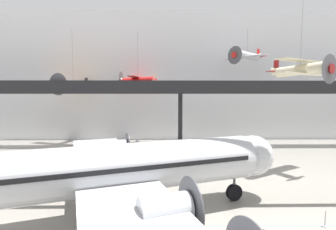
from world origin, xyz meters
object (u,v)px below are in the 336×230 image
(suspended_plane_orange_highwing, at_px, (74,86))
(suspended_plane_red_highwing, at_px, (138,80))
(stanchion_barrier, at_px, (325,222))
(suspended_plane_cream_biplane, at_px, (300,69))
(suspended_plane_silver_racer, at_px, (247,56))
(airliner_silver_main, at_px, (102,171))

(suspended_plane_orange_highwing, bearing_deg, suspended_plane_red_highwing, 116.50)
(stanchion_barrier, bearing_deg, suspended_plane_cream_biplane, 70.28)
(suspended_plane_silver_racer, bearing_deg, suspended_plane_red_highwing, -41.03)
(airliner_silver_main, relative_size, suspended_plane_cream_biplane, 3.27)
(suspended_plane_red_highwing, xyz_separation_m, suspended_plane_cream_biplane, (18.98, -17.05, 0.28))
(airliner_silver_main, distance_m, stanchion_barrier, 14.65)
(airliner_silver_main, height_order, suspended_plane_orange_highwing, suspended_plane_orange_highwing)
(suspended_plane_red_highwing, xyz_separation_m, suspended_plane_silver_racer, (17.86, -2.37, 3.82))
(airliner_silver_main, height_order, suspended_plane_cream_biplane, suspended_plane_cream_biplane)
(suspended_plane_silver_racer, height_order, suspended_plane_orange_highwing, suspended_plane_silver_racer)
(suspended_plane_cream_biplane, xyz_separation_m, stanchion_barrier, (-4.34, -12.10, -10.69))
(airliner_silver_main, bearing_deg, suspended_plane_silver_racer, 36.69)
(suspended_plane_orange_highwing, xyz_separation_m, stanchion_barrier, (25.20, -27.98, -9.40))
(suspended_plane_red_highwing, bearing_deg, stanchion_barrier, 122.87)
(airliner_silver_main, relative_size, stanchion_barrier, 28.55)
(suspended_plane_cream_biplane, height_order, suspended_plane_silver_racer, suspended_plane_silver_racer)
(suspended_plane_red_highwing, relative_size, suspended_plane_orange_highwing, 0.89)
(suspended_plane_red_highwing, xyz_separation_m, suspended_plane_orange_highwing, (-10.55, -1.17, -1.01))
(suspended_plane_silver_racer, bearing_deg, suspended_plane_orange_highwing, -35.88)
(suspended_plane_silver_racer, relative_size, suspended_plane_orange_highwing, 0.69)
(suspended_plane_red_highwing, height_order, stanchion_barrier, suspended_plane_red_highwing)
(airliner_silver_main, xyz_separation_m, suspended_plane_red_highwing, (-0.36, 28.33, 7.29))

